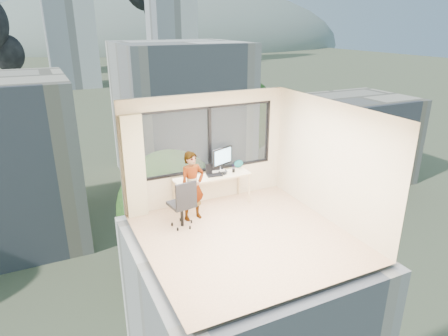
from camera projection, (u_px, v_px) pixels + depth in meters
floor at (245, 237)px, 7.98m from camera, size 4.00×4.00×0.01m
ceiling at (248, 110)px, 7.07m from camera, size 4.00×4.00×0.01m
wall_front at (311, 222)px, 5.83m from camera, size 4.00×0.01×2.60m
wall_left at (144, 196)px, 6.71m from camera, size 0.01×4.00×2.60m
wall_right at (329, 162)px, 8.33m from camera, size 0.01×4.00×2.60m
window_wall at (207, 139)px, 9.16m from camera, size 3.30×0.16×1.55m
curtain at (134, 167)px, 8.47m from camera, size 0.45×0.14×2.30m
desk at (212, 190)px, 9.25m from camera, size 1.80×0.60×0.75m
chair at (181, 203)px, 8.21m from camera, size 0.63×0.63×1.09m
person at (193, 186)px, 8.46m from camera, size 0.61×0.45×1.54m
monitor at (222, 160)px, 9.21m from camera, size 0.62×0.34×0.61m
game_console at (217, 170)px, 9.34m from camera, size 0.32×0.27×0.07m
laptop at (214, 171)px, 9.08m from camera, size 0.40×0.42×0.22m
cellphone at (225, 174)px, 9.16m from camera, size 0.13×0.08×0.01m
pen_cup at (234, 170)px, 9.29m from camera, size 0.09×0.09×0.09m
handbag at (238, 164)px, 9.57m from camera, size 0.27×0.19×0.19m
exterior_ground at (48, 88)px, 114.37m from camera, size 400.00×400.00×0.04m
near_bldg_b at (181, 112)px, 47.06m from camera, size 14.00×13.00×16.00m
near_bldg_c at (353, 139)px, 46.91m from camera, size 12.00×10.00×10.00m
far_tower_b at (70, 34)px, 112.37m from camera, size 13.00×13.00×30.00m
far_tower_c at (172, 37)px, 144.93m from camera, size 15.00×15.00×26.00m
hill_b at (167, 45)px, 323.94m from camera, size 300.00×220.00×96.00m
tree_b at (172, 224)px, 28.13m from camera, size 7.60×7.60×9.00m
tree_c at (246, 124)px, 53.83m from camera, size 8.40×8.40×10.00m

